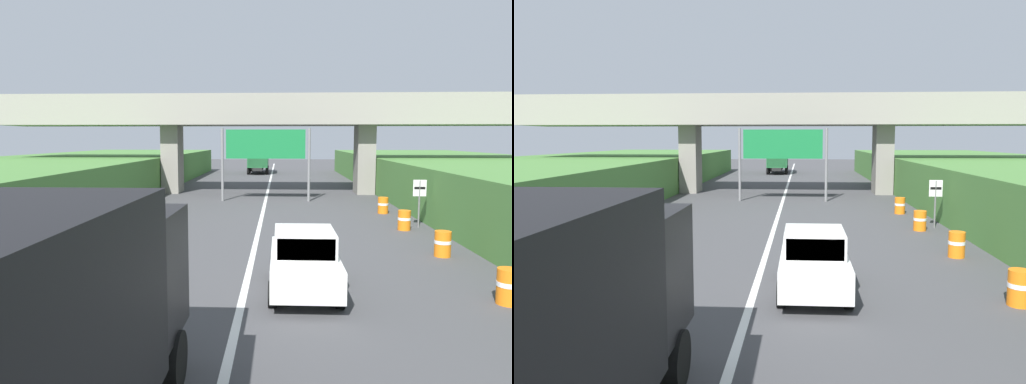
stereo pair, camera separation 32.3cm
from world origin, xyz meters
TOP-DOWN VIEW (x-y plane):
  - lane_centre_stripe at (0.00, 31.22)m, footprint 0.20×102.43m
  - overpass_bridge at (0.00, 39.02)m, footprint 40.00×4.80m
  - overhead_highway_sign at (0.00, 34.06)m, footprint 5.88×0.18m
  - speed_limit_sign at (7.40, 24.87)m, footprint 0.60×0.08m
  - truck_green at (-1.61, 60.13)m, footprint 2.44×7.30m
  - car_white at (1.60, 15.13)m, footprint 1.86×4.10m
  - construction_barrel_2 at (6.65, 14.39)m, footprint 0.57×0.57m
  - construction_barrel_3 at (6.66, 19.29)m, footprint 0.57×0.57m
  - construction_barrel_4 at (6.57, 24.19)m, footprint 0.57×0.57m
  - construction_barrel_5 at (6.66, 29.09)m, footprint 0.57×0.57m

SIDE VIEW (x-z plane):
  - lane_centre_stripe at x=0.00m, z-range 0.00..0.01m
  - construction_barrel_2 at x=6.65m, z-range 0.01..0.91m
  - construction_barrel_3 at x=6.66m, z-range 0.01..0.91m
  - construction_barrel_4 at x=6.57m, z-range 0.01..0.91m
  - construction_barrel_5 at x=6.66m, z-range 0.01..0.91m
  - car_white at x=1.60m, z-range 0.00..1.72m
  - speed_limit_sign at x=7.40m, z-range 0.36..2.59m
  - truck_green at x=-1.61m, z-range 0.21..3.65m
  - overhead_highway_sign at x=0.00m, z-range 1.09..5.90m
  - overpass_bridge at x=0.00m, z-range 1.80..9.11m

